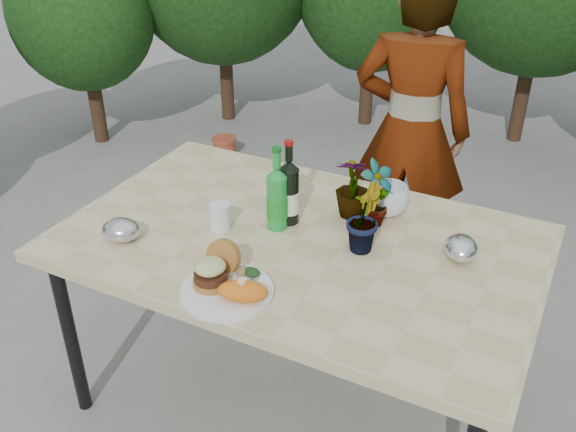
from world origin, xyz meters
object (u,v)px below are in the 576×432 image
at_px(wine_bottle, 289,193).
at_px(person, 411,131).
at_px(dinner_plate, 227,292).
at_px(patio_table, 299,252).

relative_size(wine_bottle, person, 0.21).
height_order(dinner_plate, person, person).
bearing_deg(person, wine_bottle, 73.99).
bearing_deg(wine_bottle, patio_table, -43.69).
bearing_deg(dinner_plate, person, 85.55).
bearing_deg(person, patio_table, 78.97).
height_order(dinner_plate, wine_bottle, wine_bottle).
distance_m(patio_table, wine_bottle, 0.21).
height_order(patio_table, person, person).
distance_m(dinner_plate, person, 1.44).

